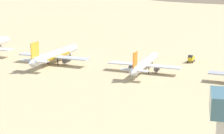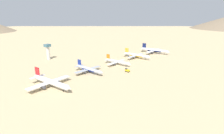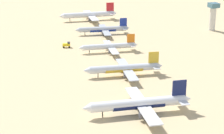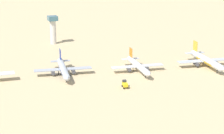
{
  "view_description": "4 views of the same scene",
  "coord_description": "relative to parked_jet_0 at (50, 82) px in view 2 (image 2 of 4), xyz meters",
  "views": [
    {
      "loc": [
        -151.18,
        -22.89,
        39.09
      ],
      "look_at": [
        -6.0,
        11.87,
        3.04
      ],
      "focal_mm": 56.86,
      "sensor_mm": 36.0,
      "label": 1
    },
    {
      "loc": [
        107.88,
        -187.43,
        60.58
      ],
      "look_at": [
        7.1,
        -24.02,
        3.64
      ],
      "focal_mm": 28.14,
      "sensor_mm": 36.0,
      "label": 2
    },
    {
      "loc": [
        85.37,
        249.24,
        83.34
      ],
      "look_at": [
        14.06,
        42.88,
        5.83
      ],
      "focal_mm": 66.75,
      "sensor_mm": 36.0,
      "label": 3
    },
    {
      "loc": [
        223.94,
        -110.16,
        73.83
      ],
      "look_at": [
        -0.14,
        -18.26,
        4.72
      ],
      "focal_mm": 67.86,
      "sensor_mm": 36.0,
      "label": 4
    }
  ],
  "objects": [
    {
      "name": "parked_jet_2",
      "position": [
        13.07,
        93.17,
        -1.08
      ],
      "size": [
        40.27,
        32.85,
        11.62
      ],
      "color": "silver",
      "rests_on": "ground"
    },
    {
      "name": "parked_jet_0",
      "position": [
        0.0,
        0.0,
        0.0
      ],
      "size": [
        51.4,
        41.82,
        14.82
      ],
      "color": "white",
      "rests_on": "ground"
    },
    {
      "name": "parked_jet_1",
      "position": [
        3.03,
        48.88,
        -0.91
      ],
      "size": [
        42.43,
        34.71,
        12.27
      ],
      "color": "#B2B7C1",
      "rests_on": "ground"
    },
    {
      "name": "ground_plane",
      "position": [
        12.46,
        94.6,
        -4.99
      ],
      "size": [
        1800.0,
        1800.0,
        0.0
      ],
      "primitive_type": "plane",
      "color": "tan"
    },
    {
      "name": "parked_jet_4",
      "position": [
        30.18,
        185.97,
        -0.08
      ],
      "size": [
        51.13,
        41.69,
        14.75
      ],
      "color": "white",
      "rests_on": "ground"
    },
    {
      "name": "parked_jet_3",
      "position": [
        19.25,
        138.11,
        -0.61
      ],
      "size": [
        45.59,
        37.24,
        13.17
      ],
      "color": "silver",
      "rests_on": "ground"
    },
    {
      "name": "service_truck",
      "position": [
        37.51,
        73.56,
        -2.91
      ],
      "size": [
        5.55,
        3.6,
        3.9
      ],
      "color": "yellow",
      "rests_on": "ground"
    },
    {
      "name": "control_tower",
      "position": [
        -82.57,
        65.34,
        7.59
      ],
      "size": [
        7.2,
        7.2,
        22.03
      ],
      "color": "beige",
      "rests_on": "ground"
    }
  ]
}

